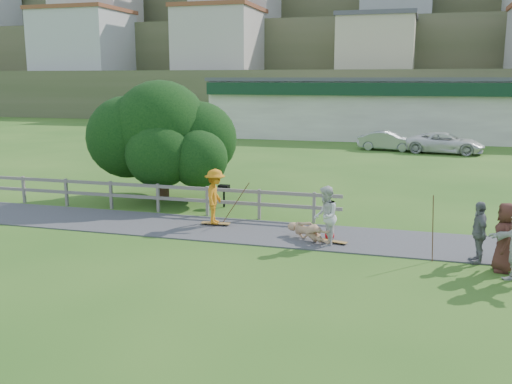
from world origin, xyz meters
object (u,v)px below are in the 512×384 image
spectator_a (325,216)px  bbq (224,196)px  car_silver (388,141)px  car_white (445,143)px  tree (161,148)px  spectator_c (506,237)px  skater_rider (215,199)px  spectator_b (479,232)px  skater_fallen (309,232)px

spectator_a → bbq: spectator_a is taller
car_silver → car_white: (3.85, -0.62, 0.04)m
tree → bbq: tree is taller
car_white → tree: 22.57m
spectator_c → car_white: bearing=-177.7°
spectator_c → bbq: (-9.60, 5.19, -0.48)m
spectator_a → tree: bearing=-130.3°
spectator_c → skater_rider: bearing=-103.8°
spectator_a → car_white: bearing=162.4°
car_white → bbq: 21.78m
spectator_c → bbq: spectator_c is taller
car_silver → spectator_b: bearing=-163.7°
skater_fallen → bbq: bearing=84.7°
car_silver → spectator_c: bearing=-162.6°
skater_rider → skater_fallen: (3.45, -0.97, -0.63)m
spectator_b → tree: size_ratio=0.27×
skater_rider → car_silver: (4.43, 23.33, -0.28)m
spectator_a → tree: (-7.70, 4.96, 1.24)m
skater_rider → skater_fallen: 3.64m
spectator_a → car_silver: size_ratio=0.46×
car_silver → spectator_a: bearing=-173.5°
skater_rider → car_white: 24.18m
spectator_b → car_white: size_ratio=0.34×
skater_rider → car_white: size_ratio=0.37×
skater_rider → tree: 5.32m
spectator_c → bbq: bearing=-117.5°
spectator_c → car_white: spectator_c is taller
skater_fallen → spectator_c: spectator_c is taller
skater_fallen → tree: bearing=94.8°
skater_fallen → spectator_a: size_ratio=0.94×
skater_rider → spectator_a: skater_rider is taller
bbq → car_white: bearing=68.1°
skater_fallen → skater_rider: bearing=111.9°
spectator_a → spectator_c: size_ratio=1.00×
spectator_c → car_white: (-0.63, 25.04, -0.21)m
skater_rider → tree: (-3.69, 3.63, 1.22)m
spectator_a → spectator_b: size_ratio=1.07×
skater_rider → bbq: 2.99m
tree → skater_fallen: bearing=-32.8°
skater_fallen → spectator_c: (5.46, -1.35, 0.61)m
bbq → spectator_c: bearing=-26.0°
car_white → spectator_c: bearing=-171.8°
car_silver → bbq: (-5.12, -20.47, -0.22)m
skater_rider → skater_fallen: size_ratio=1.09×
spectator_a → spectator_c: same height
bbq → spectator_a: bearing=-39.3°
spectator_b → car_white: (-0.03, 24.47, -0.16)m
spectator_c → car_silver: size_ratio=0.46×
spectator_a → car_silver: (0.42, 24.66, -0.26)m
skater_fallen → car_white: 24.18m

